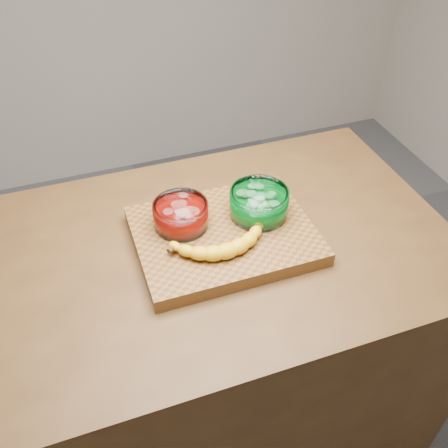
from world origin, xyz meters
name	(u,v)px	position (x,y,z in m)	size (l,w,h in m)	color
ground	(224,413)	(0.00, 0.00, 0.00)	(3.50, 3.50, 0.00)	#4E4E52
counter	(224,343)	(0.00, 0.00, 0.45)	(1.20, 0.80, 0.90)	#4D3017
cutting_board	(224,236)	(0.00, 0.00, 0.92)	(0.45, 0.35, 0.04)	brown
bowl_red	(181,215)	(-0.10, 0.06, 0.97)	(0.14, 0.14, 0.07)	white
bowl_green	(259,203)	(0.11, 0.03, 0.98)	(0.15, 0.15, 0.07)	white
banana	(222,242)	(-0.03, -0.06, 0.96)	(0.29, 0.13, 0.04)	gold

